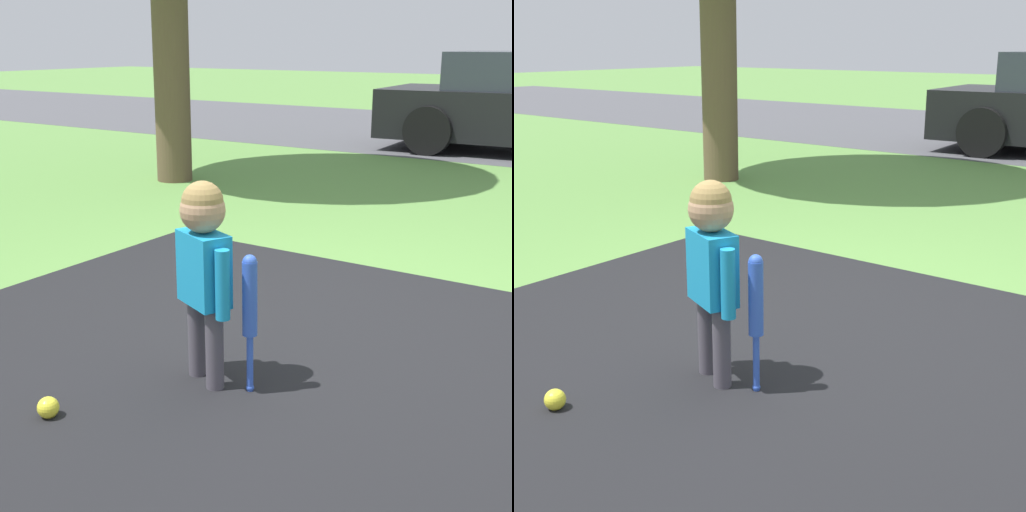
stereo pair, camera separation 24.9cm
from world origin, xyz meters
The scene contains 4 objects.
ground_plane centered at (0.00, 0.00, 0.00)m, with size 60.00×60.00×0.00m, color #5B8C42.
child centered at (-0.12, -0.96, 0.59)m, with size 0.35×0.22×0.91m.
baseball_bat centered at (0.10, -0.93, 0.40)m, with size 0.06×0.06×0.62m.
sports_ball centered at (-0.45, -1.57, 0.04)m, with size 0.09×0.09×0.09m.
Camera 2 is at (1.87, -3.09, 1.46)m, focal length 50.00 mm.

